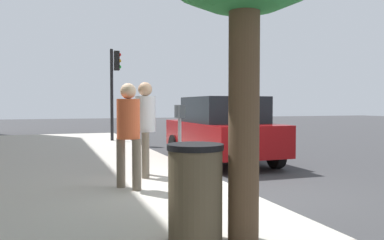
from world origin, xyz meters
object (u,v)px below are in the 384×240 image
Objects in this scene: parking_meter at (180,124)px; traffic_signal at (114,79)px; pedestrian_bystander at (128,127)px; parked_sedan_near at (221,129)px; trash_bin at (195,192)px; pedestrian_at_meter at (145,120)px.

traffic_signal is (8.20, 0.06, 1.41)m from parking_meter.
traffic_signal is at bearing 0.41° from parking_meter.
pedestrian_bystander is 9.40m from traffic_signal.
parked_sedan_near reaches higher than trash_bin.
pedestrian_bystander reaches higher than trash_bin.
traffic_signal is 3.56× the size of trash_bin.
parking_meter is 1.40× the size of trash_bin.
pedestrian_bystander reaches higher than parked_sedan_near.
traffic_signal is at bearing 97.91° from pedestrian_at_meter.
pedestrian_at_meter reaches higher than trash_bin.
parking_meter reaches higher than trash_bin.
trash_bin is at bearing -118.53° from pedestrian_bystander.
pedestrian_at_meter is 0.52× the size of traffic_signal.
parking_meter is at bearing -15.63° from trash_bin.
pedestrian_bystander is at bearing 172.74° from traffic_signal.
pedestrian_at_meter is 1.84× the size of trash_bin.
pedestrian_bystander is 0.40× the size of parked_sedan_near.
traffic_signal is at bearing 50.76° from pedestrian_bystander.
traffic_signal reaches higher than pedestrian_bystander.
pedestrian_at_meter is 3.40m from parked_sedan_near.
pedestrian_at_meter is at bearing 129.89° from parked_sedan_near.
parked_sedan_near is at bearing -26.22° from trash_bin.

